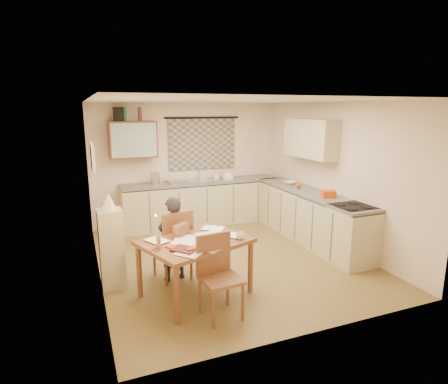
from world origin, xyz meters
name	(u,v)px	position (x,y,z in m)	size (l,w,h in m)	color
floor	(229,259)	(0.00, 0.00, -0.01)	(4.00, 4.50, 0.02)	brown
ceiling	(230,100)	(0.00, 0.00, 2.51)	(4.00, 4.50, 0.02)	white
wall_back	(188,164)	(0.00, 2.26, 1.25)	(4.00, 0.02, 2.50)	beige
wall_front	(315,223)	(0.00, -2.26, 1.25)	(4.00, 0.02, 2.50)	beige
wall_left	(93,194)	(-2.01, 0.00, 1.25)	(0.02, 4.50, 2.50)	beige
wall_right	(336,175)	(2.01, 0.00, 1.25)	(0.02, 4.50, 2.50)	beige
window_blind	(202,144)	(0.30, 2.22, 1.65)	(1.45, 0.03, 1.05)	#30577B
curtain_rod	(202,118)	(0.30, 2.20, 2.20)	(0.04, 0.04, 1.60)	black
wall_cabinet	(133,140)	(-1.15, 2.08, 1.80)	(0.90, 0.34, 0.70)	#58291D
wall_cabinet_glass	(134,140)	(-1.15, 1.91, 1.80)	(0.84, 0.02, 0.64)	#99B2A5
upper_cabinet_right	(310,138)	(1.83, 0.55, 1.85)	(0.34, 1.30, 0.70)	tan
framed_print	(92,157)	(-1.97, 0.40, 1.70)	(0.04, 0.50, 0.40)	#F1ECC7
print_canvas	(94,157)	(-1.95, 0.40, 1.70)	(0.01, 0.42, 0.32)	beige
counter_back	(202,203)	(0.20, 1.95, 0.45)	(3.30, 0.62, 0.92)	tan
counter_right	(310,217)	(1.70, 0.26, 0.45)	(0.62, 2.95, 0.92)	tan
stove	(351,235)	(1.70, -0.85, 0.46)	(0.60, 0.60, 0.92)	white
sink	(200,183)	(0.15, 1.95, 0.88)	(0.55, 0.45, 0.10)	silver
tap	(199,173)	(0.18, 2.13, 1.06)	(0.03, 0.03, 0.28)	silver
dish_rack	(175,181)	(-0.37, 1.95, 0.95)	(0.35, 0.30, 0.06)	silver
kettle	(155,178)	(-0.78, 1.95, 1.04)	(0.18, 0.18, 0.24)	silver
mixing_bowl	(228,175)	(0.78, 1.95, 1.00)	(0.24, 0.24, 0.16)	white
soap_bottle	(216,175)	(0.52, 2.00, 1.02)	(0.09, 0.09, 0.19)	white
bowl	(290,183)	(1.70, 0.99, 0.95)	(0.24, 0.24, 0.06)	white
orange_bag	(328,194)	(1.70, -0.24, 0.98)	(0.22, 0.16, 0.12)	#C4430B
fruit_orange	(298,186)	(1.65, 0.60, 0.97)	(0.10, 0.10, 0.10)	#C4430B
speaker	(118,114)	(-1.40, 2.08, 2.28)	(0.16, 0.20, 0.26)	black
bottle_green	(124,114)	(-1.28, 2.08, 2.28)	(0.07, 0.07, 0.26)	#195926
bottle_brown	(140,114)	(-0.99, 2.08, 2.28)	(0.07, 0.07, 0.26)	#58291D
dining_table	(195,267)	(-0.86, -0.94, 0.38)	(1.53, 1.35, 0.75)	brown
chair_far	(173,257)	(-1.02, -0.35, 0.31)	(0.55, 0.55, 1.01)	brown
chair_near	(220,292)	(-0.76, -1.55, 0.30)	(0.47, 0.47, 0.96)	brown
person	(173,239)	(-1.02, -0.41, 0.60)	(0.50, 0.39, 1.21)	black
shelf_stand	(112,249)	(-1.84, -0.32, 0.54)	(0.32, 0.30, 1.09)	tan
lampshade	(109,202)	(-1.84, -0.32, 1.20)	(0.20, 0.20, 0.22)	#F1ECC7
letter_rack	(181,230)	(-0.99, -0.73, 0.83)	(0.22, 0.10, 0.16)	brown
mug	(240,236)	(-0.32, -1.13, 0.79)	(0.12, 0.12, 0.09)	white
magazine	(179,253)	(-1.18, -1.33, 0.76)	(0.35, 0.36, 0.03)	maroon
book	(171,249)	(-1.23, -1.17, 0.76)	(0.27, 0.30, 0.02)	#C4430B
orange_box	(191,250)	(-1.02, -1.30, 0.77)	(0.12, 0.08, 0.04)	#C4430B
eyeglasses	(221,242)	(-0.60, -1.17, 0.76)	(0.13, 0.04, 0.02)	black
candle_holder	(159,241)	(-1.35, -1.06, 0.84)	(0.06, 0.06, 0.18)	silver
candle	(156,225)	(-1.37, -1.07, 1.04)	(0.02, 0.02, 0.22)	white
candle_flame	(156,216)	(-1.38, -1.08, 1.16)	(0.02, 0.02, 0.02)	#FFCC66
papers	(201,240)	(-0.80, -0.99, 0.76)	(1.29, 1.12, 0.02)	white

